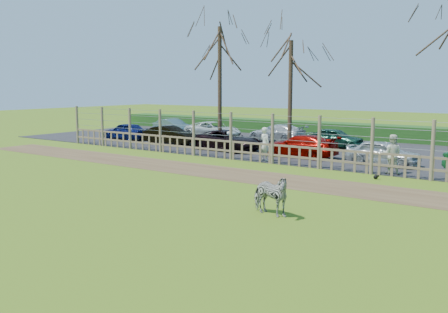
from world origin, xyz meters
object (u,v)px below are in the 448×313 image
Objects in this scene: car_1 at (170,135)px; car_10 at (335,138)px; car_0 at (126,131)px; car_2 at (228,140)px; tree_mid at (291,68)px; crow at (376,177)px; car_9 at (277,133)px; car_4 at (383,153)px; tree_left at (220,57)px; zebra at (270,195)px; car_7 at (173,127)px; car_8 at (213,130)px; car_3 at (300,146)px; visitor_a at (265,144)px; visitor_b at (392,154)px.

car_10 is (9.42, 4.68, 0.00)m from car_1.
car_2 is at bearing 84.64° from car_0.
tree_mid is 27.89× the size of crow.
car_4 is at bearing 61.21° from car_9.
car_9 is (4.96, 5.28, 0.00)m from car_1.
car_1 is at bearing 113.99° from car_10.
tree_left reaches higher than car_0.
car_7 is at bearing 58.70° from zebra.
tree_left is at bearing -134.85° from car_8.
visitor_a is at bearing -20.12° from car_3.
car_4 is (6.65, -2.89, -4.23)m from tree_mid.
car_2 is 9.27m from car_4.
tree_left reaches higher than visitor_a.
car_4 is at bearing -139.74° from car_10.
car_8 is (-15.09, 7.14, -0.26)m from visitor_b.
crow is 0.06× the size of car_9.
car_7 and car_8 have the same top height.
car_7 is (-11.58, 2.52, -4.23)m from tree_mid.
visitor_a and visitor_b have the same top height.
car_10 is (-5.54, 8.64, 0.54)m from crow.
tree_mid reaches higher than car_7.
visitor_b is at bearing 5.54° from zebra.
visitor_a is 0.49× the size of car_0.
crow is 0.06× the size of car_8.
zebra reaches higher than car_10.
tree_mid is at bearing 68.51° from car_4.
tree_left is 8.50m from visitor_a.
car_4 reaches higher than crow.
visitor_a is 11.26m from car_8.
visitor_b is (12.22, -4.02, -4.71)m from tree_left.
car_3 is at bearing -114.65° from car_8.
tree_left is 1.90× the size of car_3.
crow is 3.76m from car_4.
tree_left is at bearing -25.89° from car_9.
car_0 is at bearing 136.87° from car_8.
zebra is at bearing 73.52° from visitor_b.
car_7 is at bearing 174.73° from car_0.
car_7 is at bearing 154.76° from crow.
visitor_a reaches higher than zebra.
car_2 is 4.76m from car_3.
car_0 is 1.00× the size of car_10.
car_0 and car_1 have the same top height.
zebra reaches higher than car_7.
visitor_b reaches higher than car_0.
tree_left reaches higher than tree_mid.
tree_left is 9.34m from car_7.
visitor_a is at bearing 28.64° from car_9.
car_1 is 10.52m from car_10.
tree_mid is 12.58m from car_7.
crow is at bearing -149.74° from car_10.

